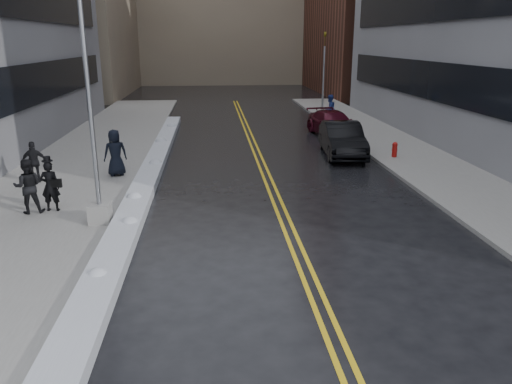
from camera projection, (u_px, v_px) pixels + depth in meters
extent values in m
plane|color=black|center=(207.00, 248.00, 13.95)|extent=(160.00, 160.00, 0.00)
cube|color=gray|center=(83.00, 165.00, 22.97)|extent=(5.50, 50.00, 0.15)
cube|color=gray|center=(414.00, 158.00, 24.30)|extent=(4.00, 50.00, 0.15)
cube|color=gold|center=(258.00, 163.00, 23.67)|extent=(0.12, 50.00, 0.01)
cube|color=gold|center=(264.00, 162.00, 23.70)|extent=(0.12, 50.00, 0.01)
cube|color=silver|center=(150.00, 172.00, 21.31)|extent=(0.90, 30.00, 0.34)
cube|color=gray|center=(57.00, 6.00, 51.92)|extent=(14.00, 22.00, 18.00)
cube|color=gray|center=(100.00, 213.00, 15.44)|extent=(0.65, 0.65, 0.60)
cylinder|color=gray|center=(88.00, 88.00, 14.33)|extent=(0.14, 0.14, 7.00)
cylinder|color=maroon|center=(395.00, 151.00, 24.11)|extent=(0.24, 0.24, 0.60)
sphere|color=maroon|center=(395.00, 145.00, 24.02)|extent=(0.26, 0.26, 0.26)
cylinder|color=maroon|center=(395.00, 150.00, 24.09)|extent=(0.25, 0.10, 0.10)
cylinder|color=gray|center=(323.00, 81.00, 36.76)|extent=(0.14, 0.14, 5.00)
imported|color=#594C0C|center=(325.00, 39.00, 35.88)|extent=(0.16, 0.20, 1.00)
imported|color=black|center=(50.00, 186.00, 16.36)|extent=(0.62, 0.41, 1.68)
imported|color=black|center=(28.00, 186.00, 16.14)|extent=(1.00, 0.85, 1.80)
imported|color=black|center=(115.00, 153.00, 20.61)|extent=(1.10, 0.91, 1.93)
imported|color=black|center=(34.00, 162.00, 19.65)|extent=(1.02, 0.56, 1.65)
imported|color=navy|center=(330.00, 109.00, 33.77)|extent=(1.16, 1.09, 1.90)
imported|color=black|center=(342.00, 139.00, 24.86)|extent=(2.17, 5.18, 1.66)
imported|color=#420A19|center=(333.00, 124.00, 30.06)|extent=(2.71, 5.30, 1.47)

